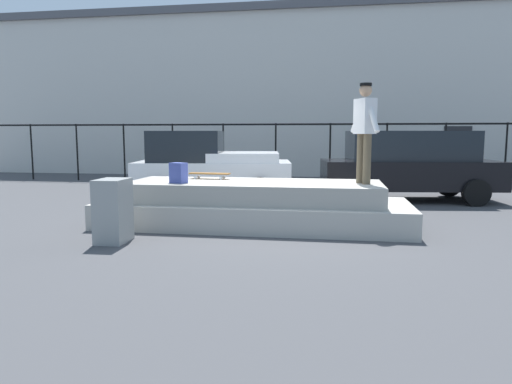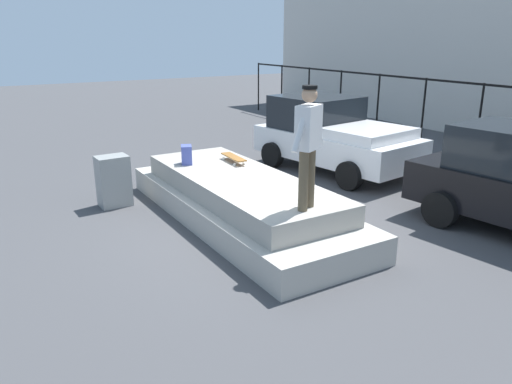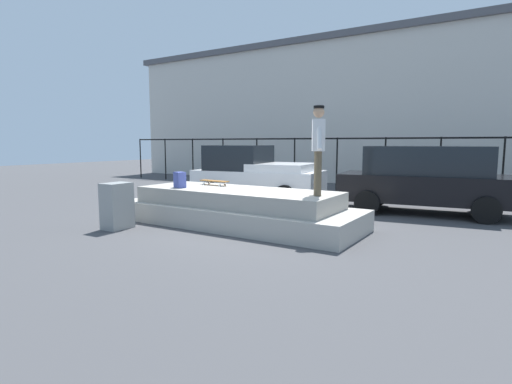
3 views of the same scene
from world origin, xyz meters
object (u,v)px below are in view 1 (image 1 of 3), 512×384
object	(u,v)px
skateboarder	(365,126)
car_black_hatchback_mid	(409,164)
skateboard	(210,174)
car_white_pickup_near	(209,164)
utility_box	(113,211)
backpack	(178,173)

from	to	relation	value
skateboarder	car_black_hatchback_mid	world-z (taller)	skateboarder
skateboard	car_white_pickup_near	distance (m)	3.42
car_white_pickup_near	car_black_hatchback_mid	size ratio (longest dim) A/B	0.95
utility_box	skateboard	bearing A→B (deg)	62.90
car_white_pickup_near	car_black_hatchback_mid	distance (m)	5.25
skateboard	utility_box	distance (m)	2.41
skateboarder	car_white_pickup_near	distance (m)	5.44
backpack	utility_box	world-z (taller)	backpack
skateboarder	skateboard	bearing A→B (deg)	172.02
car_black_hatchback_mid	car_white_pickup_near	bearing A→B (deg)	-177.84
skateboarder	skateboard	world-z (taller)	skateboarder
skateboarder	car_black_hatchback_mid	xyz separation A→B (m)	(1.38, 3.90, -0.91)
car_white_pickup_near	skateboard	bearing A→B (deg)	-74.50
skateboard	utility_box	bearing A→B (deg)	-115.13
skateboard	utility_box	world-z (taller)	utility_box
utility_box	backpack	bearing A→B (deg)	61.29
skateboarder	backpack	size ratio (longest dim) A/B	4.80
skateboarder	skateboard	xyz separation A→B (m)	(-2.95, 0.41, -0.92)
car_white_pickup_near	utility_box	distance (m)	5.45
utility_box	car_white_pickup_near	bearing A→B (deg)	87.04
skateboarder	car_black_hatchback_mid	bearing A→B (deg)	70.56
skateboarder	skateboard	distance (m)	3.12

